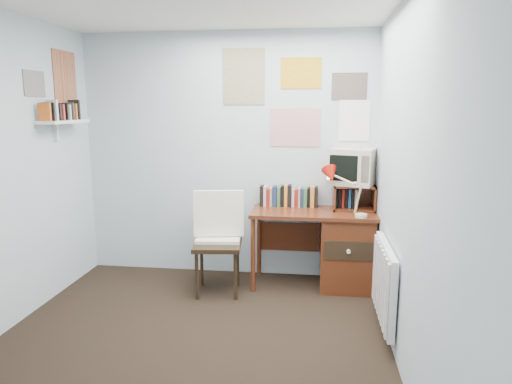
% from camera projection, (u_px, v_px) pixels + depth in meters
% --- Properties ---
extents(ground, '(3.50, 3.50, 0.00)m').
position_uv_depth(ground, '(182.00, 358.00, 3.24)').
color(ground, black).
rests_on(ground, ground).
extents(back_wall, '(3.00, 0.02, 2.50)m').
position_uv_depth(back_wall, '(227.00, 156.00, 4.72)').
color(back_wall, silver).
rests_on(back_wall, ground).
extents(right_wall, '(0.02, 3.50, 2.50)m').
position_uv_depth(right_wall, '(411.00, 190.00, 2.82)').
color(right_wall, silver).
rests_on(right_wall, ground).
extents(desk, '(1.20, 0.55, 0.76)m').
position_uv_depth(desk, '(340.00, 247.00, 4.46)').
color(desk, '#592714').
rests_on(desk, ground).
extents(desk_chair, '(0.53, 0.51, 0.94)m').
position_uv_depth(desk_chair, '(217.00, 245.00, 4.30)').
color(desk_chair, black).
rests_on(desk_chair, ground).
extents(desk_lamp, '(0.32, 0.29, 0.40)m').
position_uv_depth(desk_lamp, '(362.00, 196.00, 4.14)').
color(desk_lamp, '#B91B0C').
rests_on(desk_lamp, desk).
extents(tv_riser, '(0.40, 0.30, 0.25)m').
position_uv_depth(tv_riser, '(354.00, 197.00, 4.47)').
color(tv_riser, '#592714').
rests_on(tv_riser, desk).
extents(crt_tv, '(0.49, 0.47, 0.38)m').
position_uv_depth(crt_tv, '(353.00, 165.00, 4.43)').
color(crt_tv, beige).
rests_on(crt_tv, tv_riser).
extents(book_row, '(0.60, 0.14, 0.22)m').
position_uv_depth(book_row, '(290.00, 196.00, 4.62)').
color(book_row, '#592714').
rests_on(book_row, desk).
extents(radiator, '(0.09, 0.80, 0.60)m').
position_uv_depth(radiator, '(385.00, 283.00, 3.52)').
color(radiator, white).
rests_on(radiator, right_wall).
extents(wall_shelf, '(0.20, 0.62, 0.24)m').
position_uv_depth(wall_shelf, '(64.00, 122.00, 4.19)').
color(wall_shelf, white).
rests_on(wall_shelf, left_wall).
extents(posters_back, '(1.20, 0.01, 0.90)m').
position_uv_depth(posters_back, '(296.00, 97.00, 4.51)').
color(posters_back, white).
rests_on(posters_back, back_wall).
extents(posters_left, '(0.01, 0.70, 0.60)m').
position_uv_depth(posters_left, '(51.00, 79.00, 4.13)').
color(posters_left, white).
rests_on(posters_left, left_wall).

